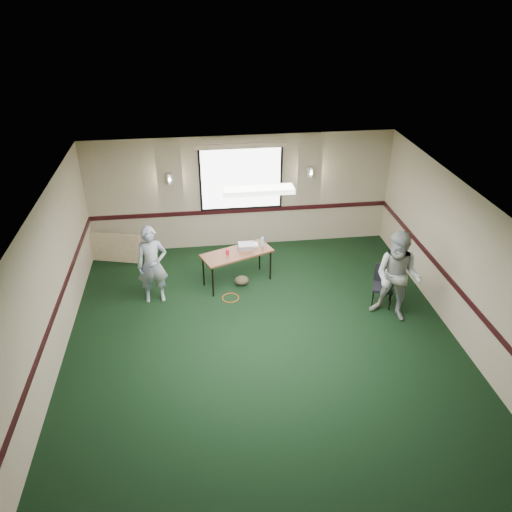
{
  "coord_description": "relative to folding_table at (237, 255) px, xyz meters",
  "views": [
    {
      "loc": [
        -1.02,
        -6.68,
        5.84
      ],
      "look_at": [
        0.0,
        1.3,
        1.2
      ],
      "focal_mm": 35.0,
      "sensor_mm": 36.0,
      "label": 1
    }
  ],
  "objects": [
    {
      "name": "cable_coil",
      "position": [
        -0.2,
        -0.59,
        -0.67
      ],
      "size": [
        0.44,
        0.44,
        0.02
      ],
      "primitive_type": "torus",
      "rotation": [
        0.0,
        0.0,
        -0.33
      ],
      "color": "#C14D18",
      "rests_on": "ground"
    },
    {
      "name": "folding_table",
      "position": [
        0.0,
        0.0,
        0.0
      ],
      "size": [
        1.58,
        1.09,
        0.73
      ],
      "rotation": [
        0.0,
        0.0,
        0.38
      ],
      "color": "#582719",
      "rests_on": "ground"
    },
    {
      "name": "conference_chair",
      "position": [
        2.81,
        -1.09,
        -0.2
      ],
      "size": [
        0.52,
        0.53,
        0.81
      ],
      "rotation": [
        0.0,
        0.0,
        -0.38
      ],
      "color": "black",
      "rests_on": "ground"
    },
    {
      "name": "person_right",
      "position": [
        2.84,
        -1.59,
        0.22
      ],
      "size": [
        1.11,
        1.07,
        1.8
      ],
      "primitive_type": "imported",
      "rotation": [
        0.0,
        0.0,
        -0.65
      ],
      "color": "#7B96C0",
      "rests_on": "ground"
    },
    {
      "name": "red_cup",
      "position": [
        -0.2,
        -0.05,
        0.11
      ],
      "size": [
        0.07,
        0.07,
        0.11
      ],
      "primitive_type": "cylinder",
      "color": "red",
      "rests_on": "folding_table"
    },
    {
      "name": "water_bottle",
      "position": [
        0.57,
        0.2,
        0.15
      ],
      "size": [
        0.06,
        0.06,
        0.2
      ],
      "primitive_type": "cylinder",
      "color": "#87C1DD",
      "rests_on": "folding_table"
    },
    {
      "name": "duffel_bag",
      "position": [
        0.08,
        -0.12,
        -0.57
      ],
      "size": [
        0.32,
        0.25,
        0.21
      ],
      "primitive_type": "ellipsoid",
      "rotation": [
        0.0,
        0.0,
        0.09
      ],
      "color": "#423B26",
      "rests_on": "ground"
    },
    {
      "name": "game_console",
      "position": [
        0.37,
        0.24,
        0.08
      ],
      "size": [
        0.2,
        0.16,
        0.05
      ],
      "primitive_type": "cube",
      "rotation": [
        0.0,
        0.0,
        -0.04
      ],
      "color": "white",
      "rests_on": "folding_table"
    },
    {
      "name": "room_shell",
      "position": [
        0.27,
        -0.18,
        0.9
      ],
      "size": [
        8.0,
        8.02,
        8.0
      ],
      "color": "tan",
      "rests_on": "ground"
    },
    {
      "name": "person_left",
      "position": [
        -1.7,
        -0.43,
        0.14
      ],
      "size": [
        0.62,
        0.44,
        1.63
      ],
      "primitive_type": "imported",
      "rotation": [
        0.0,
        0.0,
        0.08
      ],
      "color": "#425392",
      "rests_on": "ground"
    },
    {
      "name": "ground",
      "position": [
        0.27,
        -2.3,
        -0.68
      ],
      "size": [
        8.0,
        8.0,
        0.0
      ],
      "primitive_type": "plane",
      "color": "black",
      "rests_on": "ground"
    },
    {
      "name": "projector",
      "position": [
        0.21,
        0.15,
        0.11
      ],
      "size": [
        0.32,
        0.27,
        0.11
      ],
      "primitive_type": "cube",
      "rotation": [
        0.0,
        0.0,
        0.01
      ],
      "color": "#94949C",
      "rests_on": "folding_table"
    },
    {
      "name": "folded_table",
      "position": [
        -2.73,
        1.3,
        -0.35
      ],
      "size": [
        1.29,
        0.52,
        0.66
      ],
      "primitive_type": "cube",
      "rotation": [
        -0.21,
        0.0,
        -0.27
      ],
      "color": "#9E8362",
      "rests_on": "ground"
    }
  ]
}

